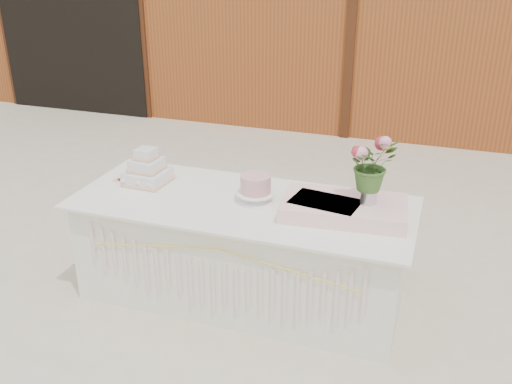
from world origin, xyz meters
TOP-DOWN VIEW (x-y plane):
  - ground at (0.00, 0.00)m, footprint 80.00×80.00m
  - cake_table at (0.00, -0.00)m, footprint 2.40×1.00m
  - wedding_cake at (-0.79, 0.09)m, footprint 0.32×0.32m
  - pink_cake_stand at (0.09, 0.04)m, footprint 0.27×0.27m
  - satin_runner at (0.71, 0.02)m, footprint 0.85×0.54m
  - flower_vase at (0.87, 0.04)m, footprint 0.11×0.11m
  - bouquet at (0.87, 0.04)m, footprint 0.42×0.41m
  - loose_flowers at (-1.03, 0.04)m, footprint 0.26×0.35m

SIDE VIEW (x-z plane):
  - ground at x=0.00m, z-range 0.00..0.00m
  - cake_table at x=0.00m, z-range 0.00..0.77m
  - loose_flowers at x=-1.03m, z-range 0.77..0.79m
  - satin_runner at x=0.71m, z-range 0.77..0.87m
  - wedding_cake at x=-0.79m, z-range 0.73..1.00m
  - pink_cake_stand at x=0.09m, z-range 0.78..0.98m
  - flower_vase at x=0.87m, z-range 0.87..1.02m
  - bouquet at x=0.87m, z-range 1.02..1.37m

